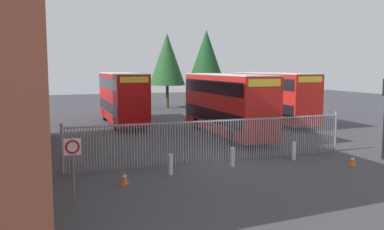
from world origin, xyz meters
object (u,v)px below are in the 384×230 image
at_px(double_decker_bus_behind_fence_right, 122,96).
at_px(bollard_near_left, 171,164).
at_px(double_decker_bus_behind_fence_left, 273,96).
at_px(bollard_near_right, 294,151).
at_px(double_decker_bus_near_gate, 227,102).
at_px(bollard_center_front, 233,157).
at_px(traffic_cone_mid_forecourt, 124,177).
at_px(traffic_cone_by_gate, 353,160).
at_px(speed_limit_sign_post, 73,154).

bearing_deg(double_decker_bus_behind_fence_right, bollard_near_left, -92.91).
bearing_deg(double_decker_bus_behind_fence_left, bollard_near_right, -116.18).
xyz_separation_m(double_decker_bus_near_gate, bollard_center_front, (-3.49, -8.52, -1.95)).
xyz_separation_m(bollard_center_front, bollard_near_right, (3.75, 0.32, 0.00)).
height_order(double_decker_bus_behind_fence_right, traffic_cone_mid_forecourt, double_decker_bus_behind_fence_right).
bearing_deg(traffic_cone_by_gate, double_decker_bus_behind_fence_left, 73.67).
xyz_separation_m(bollard_center_front, traffic_cone_mid_forecourt, (-5.62, -1.31, -0.19)).
height_order(bollard_near_left, bollard_center_front, same).
bearing_deg(double_decker_bus_near_gate, traffic_cone_by_gate, -77.69).
bearing_deg(traffic_cone_by_gate, traffic_cone_mid_forecourt, 177.35).
height_order(double_decker_bus_behind_fence_right, traffic_cone_by_gate, double_decker_bus_behind_fence_right).
bearing_deg(traffic_cone_mid_forecourt, bollard_near_left, 20.22).
distance_m(bollard_center_front, traffic_cone_by_gate, 6.04).
relative_size(bollard_near_left, speed_limit_sign_post, 0.40).
height_order(bollard_near_right, traffic_cone_mid_forecourt, bollard_near_right).
bearing_deg(traffic_cone_mid_forecourt, double_decker_bus_near_gate, 47.15).
relative_size(double_decker_bus_near_gate, traffic_cone_by_gate, 18.32).
bearing_deg(bollard_near_left, double_decker_bus_near_gate, 52.74).
height_order(double_decker_bus_behind_fence_left, bollard_near_left, double_decker_bus_behind_fence_left).
xyz_separation_m(traffic_cone_by_gate, traffic_cone_mid_forecourt, (-11.37, 0.53, 0.00)).
height_order(double_decker_bus_near_gate, double_decker_bus_behind_fence_left, same).
distance_m(double_decker_bus_behind_fence_right, speed_limit_sign_post, 20.97).
relative_size(double_decker_bus_behind_fence_right, traffic_cone_by_gate, 18.32).
bearing_deg(double_decker_bus_behind_fence_left, double_decker_bus_near_gate, -143.16).
bearing_deg(bollard_near_right, bollard_center_front, -175.10).
bearing_deg(speed_limit_sign_post, double_decker_bus_behind_fence_left, 42.61).
bearing_deg(bollard_center_front, traffic_cone_by_gate, -17.71).
height_order(bollard_center_front, traffic_cone_mid_forecourt, bollard_center_front).
bearing_deg(traffic_cone_mid_forecourt, bollard_near_right, 9.88).
bearing_deg(double_decker_bus_near_gate, double_decker_bus_behind_fence_left, 36.84).
height_order(traffic_cone_by_gate, speed_limit_sign_post, speed_limit_sign_post).
bearing_deg(traffic_cone_mid_forecourt, traffic_cone_by_gate, -2.65).
distance_m(double_decker_bus_behind_fence_right, bollard_near_right, 18.14).
distance_m(bollard_near_left, bollard_center_front, 3.37).
relative_size(double_decker_bus_behind_fence_left, traffic_cone_by_gate, 18.32).
distance_m(double_decker_bus_near_gate, double_decker_bus_behind_fence_left, 8.47).
bearing_deg(speed_limit_sign_post, traffic_cone_by_gate, 4.92).
bearing_deg(bollard_near_left, traffic_cone_by_gate, -8.54).
bearing_deg(traffic_cone_by_gate, bollard_near_right, 132.90).
distance_m(bollard_center_front, traffic_cone_mid_forecourt, 5.78).
distance_m(bollard_near_right, traffic_cone_mid_forecourt, 9.51).
relative_size(double_decker_bus_behind_fence_right, bollard_near_left, 11.38).
xyz_separation_m(double_decker_bus_behind_fence_right, speed_limit_sign_post, (-5.33, -20.27, -0.65)).
relative_size(bollard_center_front, bollard_near_right, 1.00).
relative_size(double_decker_bus_behind_fence_right, traffic_cone_mid_forecourt, 18.32).
relative_size(bollard_center_front, speed_limit_sign_post, 0.40).
bearing_deg(bollard_center_front, double_decker_bus_behind_fence_right, 98.04).
distance_m(traffic_cone_by_gate, speed_limit_sign_post, 13.65).
relative_size(bollard_near_left, traffic_cone_by_gate, 1.61).
height_order(double_decker_bus_behind_fence_right, speed_limit_sign_post, double_decker_bus_behind_fence_right).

